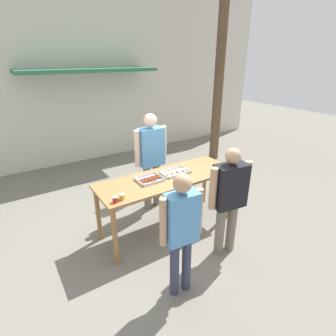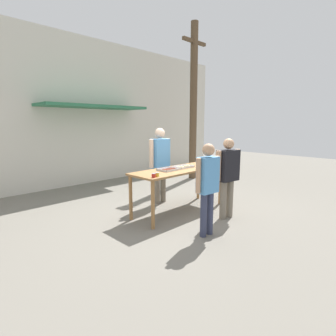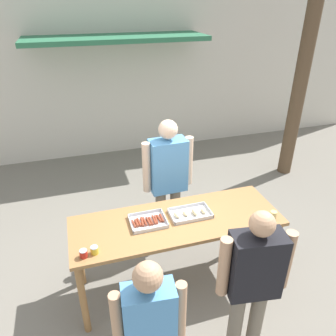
# 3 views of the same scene
# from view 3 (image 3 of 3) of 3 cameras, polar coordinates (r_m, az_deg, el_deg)

# --- Properties ---
(ground_plane) EXTENTS (24.00, 24.00, 0.00)m
(ground_plane) POSITION_cam_3_polar(r_m,az_deg,el_deg) (4.21, 1.38, -19.32)
(ground_plane) COLOR slate
(building_facade_back) EXTENTS (12.00, 1.11, 4.50)m
(building_facade_back) POSITION_cam_3_polar(r_m,az_deg,el_deg) (6.79, -9.63, 20.67)
(building_facade_back) COLOR beige
(building_facade_back) RESTS_ON ground
(serving_table) EXTENTS (2.28, 0.79, 0.95)m
(serving_table) POSITION_cam_3_polar(r_m,az_deg,el_deg) (3.64, 1.53, -10.43)
(serving_table) COLOR olive
(serving_table) RESTS_ON ground
(food_tray_sausages) EXTENTS (0.38, 0.31, 0.04)m
(food_tray_sausages) POSITION_cam_3_polar(r_m,az_deg,el_deg) (3.53, -3.52, -9.27)
(food_tray_sausages) COLOR silver
(food_tray_sausages) RESTS_ON serving_table
(food_tray_buns) EXTENTS (0.45, 0.28, 0.06)m
(food_tray_buns) POSITION_cam_3_polar(r_m,az_deg,el_deg) (3.64, 3.95, -7.89)
(food_tray_buns) COLOR silver
(food_tray_buns) RESTS_ON serving_table
(condiment_jar_mustard) EXTENTS (0.07, 0.07, 0.08)m
(condiment_jar_mustard) POSITION_cam_3_polar(r_m,az_deg,el_deg) (3.21, -14.50, -14.23)
(condiment_jar_mustard) COLOR #B22319
(condiment_jar_mustard) RESTS_ON serving_table
(condiment_jar_ketchup) EXTENTS (0.07, 0.07, 0.08)m
(condiment_jar_ketchup) POSITION_cam_3_polar(r_m,az_deg,el_deg) (3.23, -12.68, -13.77)
(condiment_jar_ketchup) COLOR gold
(condiment_jar_ketchup) RESTS_ON serving_table
(beer_cup) EXTENTS (0.07, 0.07, 0.09)m
(beer_cup) POSITION_cam_3_polar(r_m,az_deg,el_deg) (3.74, 17.87, -7.82)
(beer_cup) COLOR #DBC67A
(beer_cup) RESTS_ON serving_table
(person_server_behind_table) EXTENTS (0.66, 0.27, 1.81)m
(person_server_behind_table) POSITION_cam_3_polar(r_m,az_deg,el_deg) (4.14, 0.00, -1.21)
(person_server_behind_table) COLOR #756B5B
(person_server_behind_table) RESTS_ON ground
(person_customer_holding_hotdog) EXTENTS (0.53, 0.24, 1.59)m
(person_customer_holding_hotdog) POSITION_cam_3_polar(r_m,az_deg,el_deg) (2.65, -3.17, -26.32)
(person_customer_holding_hotdog) COLOR #333851
(person_customer_holding_hotdog) RESTS_ON ground
(person_customer_with_cup) EXTENTS (0.65, 0.31, 1.63)m
(person_customer_with_cup) POSITION_cam_3_polar(r_m,az_deg,el_deg) (3.06, 14.65, -17.75)
(person_customer_with_cup) COLOR #756B5B
(person_customer_with_cup) RESTS_ON ground
(utility_pole) EXTENTS (1.10, 0.25, 5.15)m
(utility_pole) POSITION_cam_3_polar(r_m,az_deg,el_deg) (6.13, 23.68, 21.72)
(utility_pole) COLOR brown
(utility_pole) RESTS_ON ground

